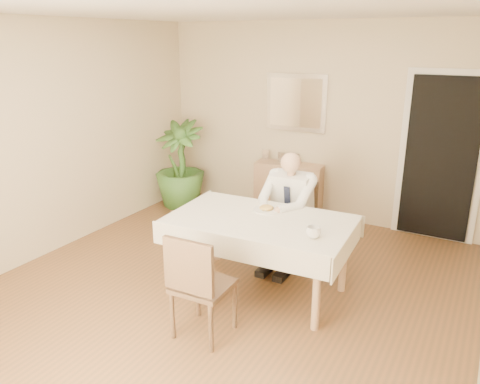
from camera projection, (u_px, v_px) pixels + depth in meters
The scene contains 17 objects.
room at pixel (221, 165), 4.14m from camera, with size 5.00×5.02×2.60m.
doorway at pixel (440, 159), 5.56m from camera, with size 0.96×0.07×2.10m.
mirror at pixel (296, 103), 6.26m from camera, with size 0.86×0.04×0.76m.
dining_table at pixel (260, 227), 4.44m from camera, with size 1.77×1.11×0.75m.
chair_far at pixel (296, 215), 5.23m from camera, with size 0.42×0.42×0.87m.
chair_near at pixel (197, 282), 3.73m from camera, with size 0.45×0.45×0.93m.
seated_man at pixel (286, 206), 4.93m from camera, with size 0.48×0.72×1.24m.
plate at pixel (266, 210), 4.61m from camera, with size 0.26×0.26×0.02m, color white.
food at pixel (266, 208), 4.60m from camera, with size 0.14×0.14×0.06m, color olive.
knife at pixel (267, 211), 4.54m from camera, with size 0.01×0.01×0.13m, color silver.
fork at pixel (260, 209), 4.57m from camera, with size 0.01×0.01×0.13m, color silver.
coffee_mug at pixel (313, 232), 3.97m from camera, with size 0.13×0.13×0.10m, color white.
sideboard at pixel (289, 189), 6.51m from camera, with size 0.93×0.31×0.74m, color #A27F57.
photo_frame_left at pixel (266, 154), 6.61m from camera, with size 0.10×0.02×0.14m, color silver.
photo_frame_center at pixel (281, 157), 6.45m from camera, with size 0.10×0.02×0.14m, color silver.
photo_frame_right at pixel (296, 158), 6.38m from camera, with size 0.10×0.02×0.14m, color silver.
potted_palm at pixel (180, 164), 6.78m from camera, with size 0.71×0.71×1.26m, color #2F571F.
Camera 1 is at (2.11, -3.41, 2.37)m, focal length 35.00 mm.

